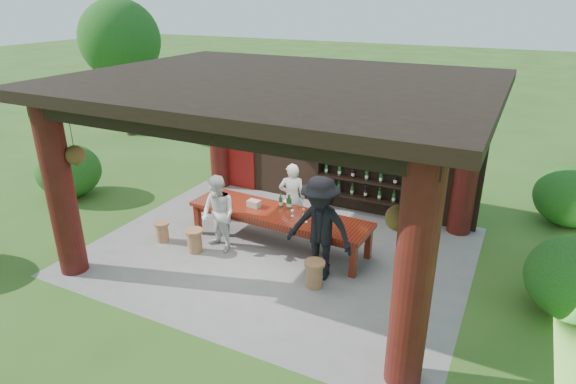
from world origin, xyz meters
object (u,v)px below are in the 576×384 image
at_px(napkin_basket, 254,204).
at_px(host, 292,198).
at_px(guest_woman, 218,214).
at_px(stool_near_right, 314,273).
at_px(guest_man, 320,229).
at_px(tasting_table, 279,217).
at_px(wine_shelf, 367,173).
at_px(stool_near_left, 195,240).
at_px(stool_far_left, 162,231).

bearing_deg(napkin_basket, host, 50.16).
height_order(host, guest_woman, guest_woman).
relative_size(stool_near_right, guest_man, 0.25).
distance_m(tasting_table, napkin_basket, 0.62).
relative_size(guest_man, napkin_basket, 7.59).
xyz_separation_m(tasting_table, host, (-0.04, 0.69, 0.15)).
bearing_deg(wine_shelf, host, -126.89).
distance_m(wine_shelf, tasting_table, 2.54).
distance_m(tasting_table, guest_man, 1.47).
bearing_deg(guest_woman, stool_near_left, -124.11).
bearing_deg(wine_shelf, guest_man, -88.19).
bearing_deg(tasting_table, stool_near_right, -40.30).
xyz_separation_m(wine_shelf, tasting_table, (-1.13, -2.24, -0.43)).
distance_m(wine_shelf, guest_man, 2.98).
bearing_deg(napkin_basket, stool_near_right, -30.47).
distance_m(tasting_table, stool_near_left, 1.77).
xyz_separation_m(guest_man, napkin_basket, (-1.82, 0.76, -0.17)).
relative_size(tasting_table, stool_near_left, 7.98).
bearing_deg(napkin_basket, guest_woman, -118.47).
bearing_deg(host, napkin_basket, 26.68).
relative_size(guest_woman, guest_man, 0.81).
distance_m(host, guest_man, 1.91).
xyz_separation_m(wine_shelf, guest_man, (0.09, -2.98, -0.08)).
distance_m(tasting_table, stool_near_right, 1.72).
xyz_separation_m(guest_woman, guest_man, (2.21, -0.03, 0.19)).
bearing_deg(tasting_table, wine_shelf, 63.26).
bearing_deg(stool_near_left, wine_shelf, 52.18).
distance_m(wine_shelf, stool_far_left, 4.75).
relative_size(stool_near_left, host, 0.31).
xyz_separation_m(wine_shelf, host, (-1.16, -1.55, -0.27)).
height_order(wine_shelf, stool_near_left, wine_shelf).
xyz_separation_m(stool_far_left, napkin_basket, (1.70, 0.98, 0.59)).
xyz_separation_m(tasting_table, guest_man, (1.22, -0.74, 0.35)).
bearing_deg(stool_near_left, tasting_table, 36.05).
bearing_deg(stool_near_right, stool_near_left, 178.54).
relative_size(tasting_table, host, 2.47).
relative_size(wine_shelf, stool_far_left, 5.52).
relative_size(wine_shelf, napkin_basket, 9.27).
xyz_separation_m(stool_near_right, napkin_basket, (-1.88, 1.10, 0.56)).
height_order(tasting_table, guest_woman, guest_woman).
height_order(stool_near_right, guest_woman, guest_woman).
relative_size(stool_near_left, guest_woman, 0.31).
bearing_deg(guest_man, napkin_basket, 159.97).
bearing_deg(stool_near_right, host, 126.59).
height_order(guest_woman, napkin_basket, guest_woman).
bearing_deg(stool_far_left, stool_near_left, -3.84).
bearing_deg(guest_man, guest_woman, -177.99).
xyz_separation_m(stool_far_left, guest_man, (3.51, 0.22, 0.76)).
distance_m(tasting_table, host, 0.71).
bearing_deg(wine_shelf, stool_near_left, -127.82).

